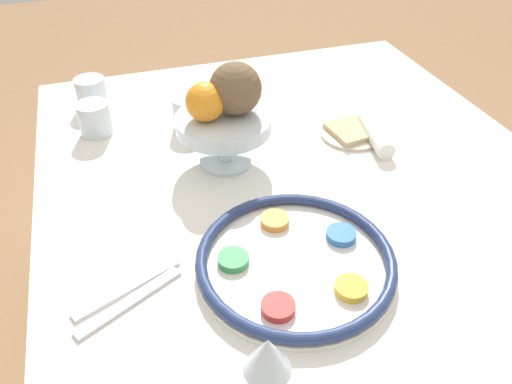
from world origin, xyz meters
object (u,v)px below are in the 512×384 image
(napkin_roll, at_px, (376,134))
(cup_mid, at_px, (95,119))
(seder_plate, at_px, (295,261))
(cup_near, at_px, (189,113))
(cup_far, at_px, (91,93))
(coconut, at_px, (235,89))
(bread_plate, at_px, (352,132))
(wine_glass, at_px, (267,357))
(orange_fruit, at_px, (205,102))
(fruit_stand, at_px, (224,127))

(napkin_roll, distance_m, cup_mid, 0.66)
(seder_plate, height_order, cup_near, cup_near)
(cup_far, bearing_deg, coconut, -139.83)
(cup_near, relative_size, cup_far, 1.00)
(bread_plate, bearing_deg, wine_glass, 144.24)
(bread_plate, xyz_separation_m, cup_mid, (0.20, 0.58, 0.03))
(wine_glass, height_order, cup_near, wine_glass)
(cup_near, height_order, cup_far, same)
(seder_plate, bearing_deg, bread_plate, -38.48)
(orange_fruit, bearing_deg, bread_plate, -86.81)
(napkin_roll, xyz_separation_m, cup_near, (0.20, 0.40, 0.02))
(coconut, bearing_deg, cup_far, 40.17)
(wine_glass, relative_size, orange_fruit, 1.53)
(orange_fruit, relative_size, cup_far, 1.02)
(coconut, xyz_separation_m, napkin_roll, (-0.03, -0.33, -0.15))
(napkin_roll, bearing_deg, cup_mid, 68.74)
(wine_glass, height_order, napkin_roll, wine_glass)
(seder_plate, distance_m, cup_mid, 0.63)
(fruit_stand, distance_m, coconut, 0.08)
(cup_near, relative_size, cup_mid, 1.00)
(fruit_stand, height_order, coconut, coconut)
(seder_plate, bearing_deg, napkin_roll, -45.67)
(orange_fruit, distance_m, cup_mid, 0.33)
(orange_fruit, bearing_deg, wine_glass, 174.46)
(wine_glass, relative_size, fruit_stand, 0.60)
(cup_mid, bearing_deg, seder_plate, -152.13)
(wine_glass, distance_m, fruit_stand, 0.56)
(seder_plate, distance_m, cup_near, 0.52)
(cup_far, bearing_deg, orange_fruit, -147.67)
(cup_near, bearing_deg, orange_fruit, -177.66)
(cup_mid, distance_m, cup_far, 0.14)
(seder_plate, distance_m, coconut, 0.38)
(bread_plate, distance_m, napkin_roll, 0.06)
(bread_plate, height_order, cup_near, cup_near)
(cup_far, bearing_deg, cup_mid, 179.87)
(seder_plate, xyz_separation_m, bread_plate, (0.36, -0.29, -0.01))
(wine_glass, relative_size, coconut, 1.12)
(seder_plate, relative_size, bread_plate, 2.27)
(fruit_stand, height_order, bread_plate, fruit_stand)
(bread_plate, distance_m, cup_mid, 0.61)
(cup_near, bearing_deg, napkin_roll, -116.72)
(seder_plate, distance_m, cup_far, 0.75)
(bread_plate, relative_size, cup_far, 1.93)
(coconut, height_order, cup_far, coconut)
(cup_far, bearing_deg, seder_plate, -157.09)
(wine_glass, distance_m, bread_plate, 0.70)
(orange_fruit, bearing_deg, seder_plate, -168.53)
(wine_glass, relative_size, napkin_roll, 0.76)
(seder_plate, xyz_separation_m, orange_fruit, (0.34, 0.07, 0.14))
(wine_glass, height_order, cup_mid, wine_glass)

